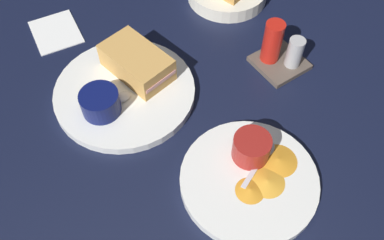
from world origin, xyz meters
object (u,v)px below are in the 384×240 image
(spoon_by_dark_ramekin, at_px, (129,94))
(plate_chips_companion, at_px, (249,180))
(spoon_by_gravy_ramekin, at_px, (264,155))
(condiment_caddy, at_px, (280,51))
(sandwich_half_near, at_px, (137,62))
(ramekin_light_gravy, at_px, (252,147))
(plate_sandwich_main, at_px, (125,92))
(ramekin_dark_sauce, at_px, (100,102))

(spoon_by_dark_ramekin, height_order, plate_chips_companion, spoon_by_dark_ramekin)
(spoon_by_dark_ramekin, height_order, spoon_by_gravy_ramekin, same)
(spoon_by_gravy_ramekin, bearing_deg, condiment_caddy, 132.77)
(spoon_by_dark_ramekin, bearing_deg, condiment_caddy, 73.88)
(sandwich_half_near, relative_size, ramekin_light_gravy, 2.38)
(sandwich_half_near, xyz_separation_m, ramekin_light_gravy, (0.26, 0.06, -0.00))
(spoon_by_dark_ramekin, bearing_deg, ramekin_light_gravy, 24.83)
(plate_sandwich_main, distance_m, spoon_by_dark_ramekin, 0.02)
(condiment_caddy, bearing_deg, ramekin_dark_sauce, -103.12)
(sandwich_half_near, height_order, plate_chips_companion, sandwich_half_near)
(ramekin_light_gravy, height_order, condiment_caddy, condiment_caddy)
(sandwich_half_near, xyz_separation_m, condiment_caddy, (0.12, 0.24, -0.01))
(ramekin_light_gravy, bearing_deg, sandwich_half_near, -167.20)
(sandwich_half_near, xyz_separation_m, spoon_by_gravy_ramekin, (0.27, 0.07, -0.02))
(ramekin_dark_sauce, bearing_deg, spoon_by_gravy_ramekin, 36.74)
(spoon_by_dark_ramekin, bearing_deg, plate_chips_companion, 16.39)
(ramekin_dark_sauce, distance_m, condiment_caddy, 0.34)
(sandwich_half_near, bearing_deg, plate_sandwich_main, -61.08)
(sandwich_half_near, bearing_deg, condiment_caddy, 63.06)
(plate_sandwich_main, distance_m, plate_chips_companion, 0.28)
(plate_sandwich_main, bearing_deg, plate_chips_companion, 15.46)
(ramekin_dark_sauce, height_order, spoon_by_dark_ramekin, ramekin_dark_sauce)
(ramekin_dark_sauce, distance_m, plate_chips_companion, 0.28)
(condiment_caddy, bearing_deg, sandwich_half_near, -116.94)
(plate_sandwich_main, xyz_separation_m, sandwich_half_near, (-0.02, 0.04, 0.03))
(ramekin_light_gravy, xyz_separation_m, spoon_by_gravy_ramekin, (0.01, 0.02, -0.02))
(plate_sandwich_main, bearing_deg, ramekin_light_gravy, 23.31)
(spoon_by_gravy_ramekin, bearing_deg, spoon_by_dark_ramekin, -153.28)
(spoon_by_gravy_ramekin, distance_m, condiment_caddy, 0.22)
(plate_sandwich_main, distance_m, spoon_by_gravy_ramekin, 0.28)
(plate_sandwich_main, height_order, ramekin_dark_sauce, ramekin_dark_sauce)
(ramekin_light_gravy, bearing_deg, plate_chips_companion, -39.81)
(ramekin_light_gravy, bearing_deg, plate_sandwich_main, -156.69)
(plate_chips_companion, height_order, condiment_caddy, condiment_caddy)
(sandwich_half_near, height_order, ramekin_dark_sauce, sandwich_half_near)
(sandwich_half_near, distance_m, spoon_by_gravy_ramekin, 0.28)
(spoon_by_dark_ramekin, xyz_separation_m, ramekin_light_gravy, (0.22, 0.10, 0.02))
(plate_chips_companion, distance_m, spoon_by_gravy_ramekin, 0.05)
(plate_chips_companion, xyz_separation_m, condiment_caddy, (-0.17, 0.21, 0.03))
(sandwich_half_near, relative_size, ramekin_dark_sauce, 2.12)
(plate_chips_companion, bearing_deg, sandwich_half_near, -173.82)
(spoon_by_dark_ramekin, bearing_deg, ramekin_dark_sauce, -86.79)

